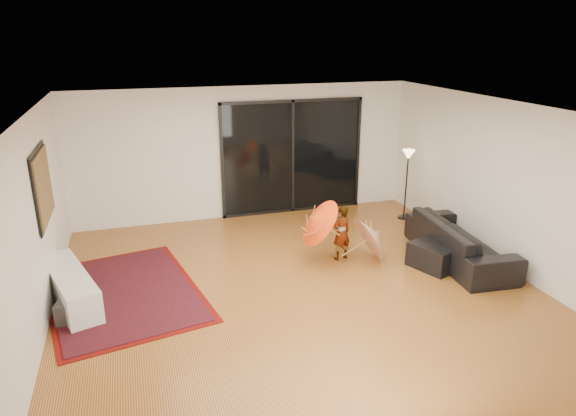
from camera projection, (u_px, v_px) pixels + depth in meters
name	position (u px, v px, depth m)	size (l,w,h in m)	color
floor	(298.00, 289.00, 7.80)	(7.00, 7.00, 0.00)	#B07030
ceiling	(300.00, 110.00, 6.92)	(7.00, 7.00, 0.00)	white
wall_back	(245.00, 153.00, 10.52)	(7.00, 7.00, 0.00)	silver
wall_front	(433.00, 336.00, 4.20)	(7.00, 7.00, 0.00)	silver
wall_left	(33.00, 232.00, 6.38)	(7.00, 7.00, 0.00)	silver
wall_right	(503.00, 185.00, 8.34)	(7.00, 7.00, 0.00)	silver
sliding_door	(292.00, 157.00, 10.82)	(3.06, 0.07, 2.40)	black
painting	(43.00, 186.00, 7.20)	(0.04, 1.28, 1.08)	black
media_console	(70.00, 287.00, 7.34)	(0.44, 1.76, 0.49)	white
speaker	(68.00, 313.00, 6.84)	(0.27, 0.27, 0.31)	#424244
persian_rug	(123.00, 293.00, 7.66)	(2.58, 3.24, 0.02)	#5E0B08
sofa	(459.00, 241.00, 8.70)	(2.36, 0.92, 0.69)	black
ottoman	(437.00, 255.00, 8.50)	(0.72, 0.72, 0.41)	black
floor_lamp	(408.00, 165.00, 10.40)	(0.25, 0.25, 1.46)	black
child	(341.00, 233.00, 8.68)	(0.35, 0.23, 0.96)	#999999
parasol_orange	(312.00, 223.00, 8.40)	(0.64, 0.86, 0.89)	red
parasol_white	(378.00, 231.00, 8.71)	(0.56, 0.84, 0.93)	white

